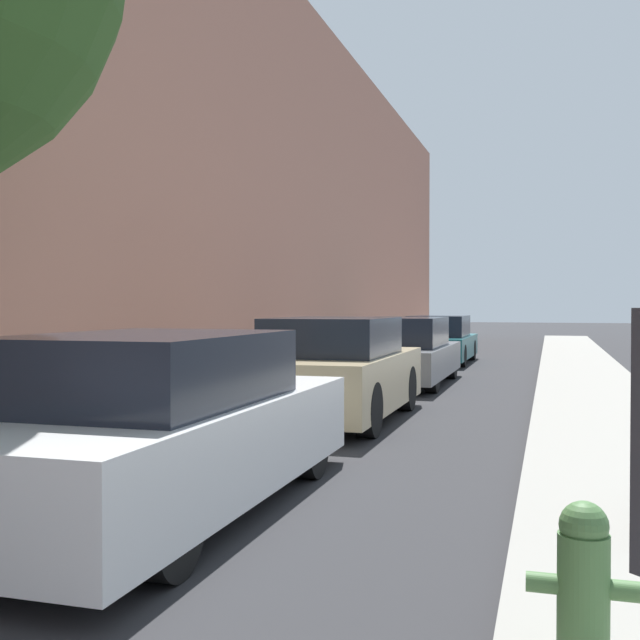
% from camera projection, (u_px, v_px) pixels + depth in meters
% --- Properties ---
extents(ground_plane, '(120.00, 120.00, 0.00)m').
position_uv_depth(ground_plane, '(427.00, 396.00, 13.99)').
color(ground_plane, '#28282B').
extents(sidewalk_left, '(2.00, 52.00, 0.12)m').
position_uv_depth(sidewalk_left, '(278.00, 388.00, 14.82)').
color(sidewalk_left, gray).
rests_on(sidewalk_left, ground).
extents(sidewalk_right, '(2.00, 52.00, 0.12)m').
position_uv_depth(sidewalk_right, '(595.00, 398.00, 13.15)').
color(sidewalk_right, gray).
rests_on(sidewalk_right, ground).
extents(building_facade_left, '(0.70, 52.00, 9.53)m').
position_uv_depth(building_facade_left, '(213.00, 148.00, 15.11)').
color(building_facade_left, tan).
rests_on(building_facade_left, ground).
extents(parked_car_white, '(1.84, 4.59, 1.44)m').
position_uv_depth(parked_car_white, '(158.00, 427.00, 6.16)').
color(parked_car_white, black).
rests_on(parked_car_white, ground).
extents(parked_car_champagne, '(1.77, 4.15, 1.48)m').
position_uv_depth(parked_car_champagne, '(336.00, 371.00, 10.97)').
color(parked_car_champagne, black).
rests_on(parked_car_champagne, ground).
extents(parked_car_grey, '(1.86, 4.62, 1.40)m').
position_uv_depth(parked_car_grey, '(403.00, 352.00, 15.97)').
color(parked_car_grey, black).
rests_on(parked_car_grey, ground).
extents(parked_car_teal, '(1.74, 4.36, 1.35)m').
position_uv_depth(parked_car_teal, '(440.00, 341.00, 21.82)').
color(parked_car_teal, black).
rests_on(parked_car_teal, ground).
extents(fire_hydrant, '(0.47, 0.21, 0.72)m').
position_uv_depth(fire_hydrant, '(583.00, 585.00, 3.20)').
color(fire_hydrant, '#47703D').
rests_on(fire_hydrant, sidewalk_right).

